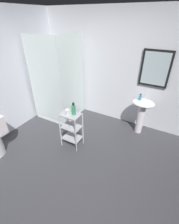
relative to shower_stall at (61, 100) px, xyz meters
The scene contains 9 objects.
ground_plane 1.76m from the shower_stall, 45.92° to the right, with size 4.20×4.20×0.02m, color #35353A.
wall_back 1.56m from the shower_stall, 27.90° to the left, with size 4.20×0.14×2.50m.
shower_stall is the anchor object (origin of this frame).
pedestal_sink 1.99m from the shower_stall, ahead, with size 0.46×0.37×0.81m.
sink_faucet 2.04m from the shower_stall, 12.15° to the left, with size 0.03×0.03×0.10m, color silver.
storage_cart 1.17m from the shower_stall, 42.14° to the right, with size 0.38×0.28×0.74m.
hand_soap_bottle 1.94m from the shower_stall, ahead, with size 0.05×0.05×0.14m.
body_wash_bottle_green 1.26m from the shower_stall, 39.29° to the right, with size 0.07×0.07×0.24m.
rinse_cup 1.20m from the shower_stall, 44.61° to the right, with size 0.08×0.08×0.10m, color silver.
Camera 1 is at (1.18, -1.56, 2.30)m, focal length 25.21 mm.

